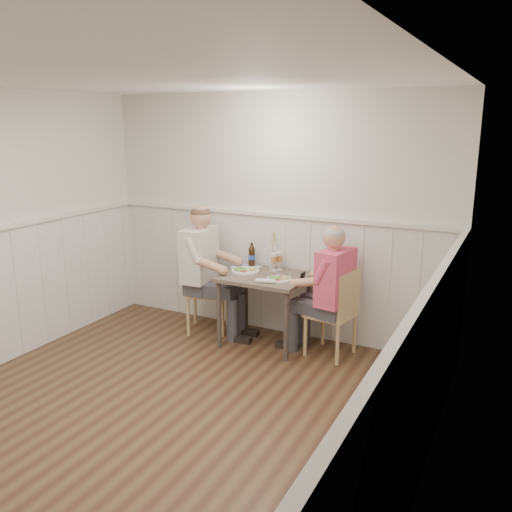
# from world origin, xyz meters

# --- Properties ---
(ground_plane) EXTENTS (4.50, 4.50, 0.00)m
(ground_plane) POSITION_xyz_m (0.00, 0.00, 0.00)
(ground_plane) COLOR #42281A
(room_shell) EXTENTS (4.04, 4.54, 2.60)m
(room_shell) POSITION_xyz_m (0.00, 0.00, 1.52)
(room_shell) COLOR silver
(room_shell) RESTS_ON ground
(wainscot) EXTENTS (4.00, 4.49, 1.34)m
(wainscot) POSITION_xyz_m (0.00, 0.69, 0.69)
(wainscot) COLOR silver
(wainscot) RESTS_ON ground
(dining_table) EXTENTS (0.86, 0.70, 0.75)m
(dining_table) POSITION_xyz_m (0.09, 1.84, 0.64)
(dining_table) COLOR #4A443A
(dining_table) RESTS_ON ground
(chair_right) EXTENTS (0.49, 0.49, 0.89)m
(chair_right) POSITION_xyz_m (0.86, 1.87, 0.48)
(chair_right) COLOR tan
(chair_right) RESTS_ON ground
(chair_left) EXTENTS (0.57, 0.57, 0.94)m
(chair_left) POSITION_xyz_m (-0.69, 1.87, 0.51)
(chair_left) COLOR tan
(chair_left) RESTS_ON ground
(man_in_pink) EXTENTS (0.68, 0.48, 1.36)m
(man_in_pink) POSITION_xyz_m (0.82, 1.83, 0.57)
(man_in_pink) COLOR #3F3F47
(man_in_pink) RESTS_ON ground
(diner_cream) EXTENTS (0.70, 0.48, 1.45)m
(diner_cream) POSITION_xyz_m (-0.64, 1.81, 0.61)
(diner_cream) COLOR #3F3F47
(diner_cream) RESTS_ON ground
(plate_man) EXTENTS (0.25, 0.25, 0.06)m
(plate_man) POSITION_xyz_m (0.29, 1.74, 0.77)
(plate_man) COLOR white
(plate_man) RESTS_ON dining_table
(plate_diner) EXTENTS (0.30, 0.30, 0.07)m
(plate_diner) POSITION_xyz_m (-0.16, 1.86, 0.77)
(plate_diner) COLOR white
(plate_diner) RESTS_ON dining_table
(beer_glass_a) EXTENTS (0.08, 0.08, 0.20)m
(beer_glass_a) POSITION_xyz_m (0.14, 2.10, 0.88)
(beer_glass_a) COLOR silver
(beer_glass_a) RESTS_ON dining_table
(beer_glass_b) EXTENTS (0.08, 0.08, 0.19)m
(beer_glass_b) POSITION_xyz_m (0.10, 2.04, 0.88)
(beer_glass_b) COLOR silver
(beer_glass_b) RESTS_ON dining_table
(beer_bottle) EXTENTS (0.07, 0.07, 0.26)m
(beer_bottle) POSITION_xyz_m (-0.20, 2.11, 0.87)
(beer_bottle) COLOR black
(beer_bottle) RESTS_ON dining_table
(rolled_napkin) EXTENTS (0.20, 0.09, 0.04)m
(rolled_napkin) POSITION_xyz_m (0.22, 1.59, 0.77)
(rolled_napkin) COLOR white
(rolled_napkin) RESTS_ON dining_table
(grass_vase) EXTENTS (0.05, 0.05, 0.43)m
(grass_vase) POSITION_xyz_m (0.04, 2.11, 0.94)
(grass_vase) COLOR silver
(grass_vase) RESTS_ON dining_table
(gingham_mat) EXTENTS (0.30, 0.25, 0.01)m
(gingham_mat) POSITION_xyz_m (-0.23, 2.03, 0.75)
(gingham_mat) COLOR #6985C5
(gingham_mat) RESTS_ON dining_table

